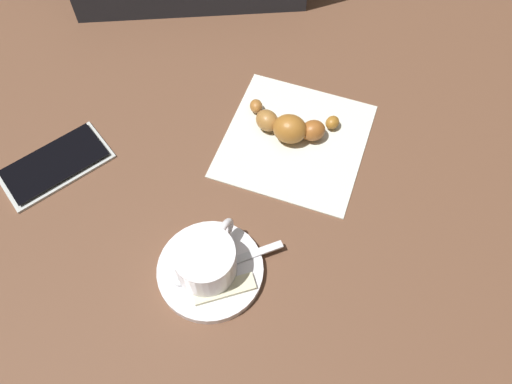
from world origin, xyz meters
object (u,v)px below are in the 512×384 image
at_px(teaspoon, 210,269).
at_px(sugar_packet, 224,289).
at_px(saucer, 210,270).
at_px(cell_phone, 55,164).
at_px(napkin, 295,140).
at_px(croissant, 290,126).
at_px(espresso_cup, 206,260).

bearing_deg(teaspoon, sugar_packet, 69.61).
relative_size(saucer, cell_phone, 0.79).
distance_m(sugar_packet, napkin, 0.24).
bearing_deg(teaspoon, croissant, -170.92).
xyz_separation_m(espresso_cup, cell_phone, (-0.00, -0.26, -0.03)).
xyz_separation_m(teaspoon, sugar_packet, (0.01, 0.03, 0.00)).
bearing_deg(teaspoon, saucer, -132.77).
distance_m(sugar_packet, cell_phone, 0.29).
height_order(saucer, sugar_packet, sugar_packet).
relative_size(teaspoon, sugar_packet, 1.69).
distance_m(saucer, croissant, 0.22).
distance_m(sugar_packet, croissant, 0.24).
distance_m(napkin, cell_phone, 0.32).
xyz_separation_m(teaspoon, croissant, (-0.22, -0.04, 0.01)).
bearing_deg(cell_phone, espresso_cup, 89.03).
bearing_deg(sugar_packet, teaspoon, 108.38).
relative_size(napkin, croissant, 1.52).
distance_m(teaspoon, sugar_packet, 0.03).
height_order(sugar_packet, napkin, sugar_packet).
relative_size(saucer, teaspoon, 1.04).
xyz_separation_m(sugar_packet, croissant, (-0.23, -0.06, 0.01)).
bearing_deg(croissant, cell_phone, -45.76).
height_order(espresso_cup, teaspoon, espresso_cup).
relative_size(saucer, sugar_packet, 1.75).
relative_size(sugar_packet, napkin, 0.37).
relative_size(teaspoon, croissant, 0.95).
relative_size(saucer, croissant, 0.98).
bearing_deg(napkin, cell_phone, -47.80).
relative_size(espresso_cup, sugar_packet, 1.32).
xyz_separation_m(napkin, croissant, (-0.00, -0.01, 0.02)).
distance_m(espresso_cup, napkin, 0.22).
bearing_deg(croissant, espresso_cup, 8.34).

